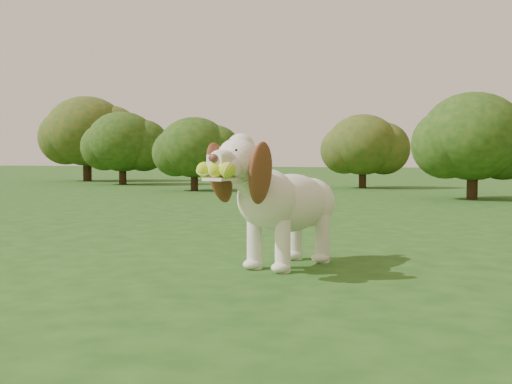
% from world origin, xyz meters
% --- Properties ---
extents(ground, '(80.00, 80.00, 0.00)m').
position_xyz_m(ground, '(0.00, 0.00, 0.00)').
color(ground, '#1D4614').
rests_on(ground, ground).
extents(dog, '(0.57, 1.09, 0.72)m').
position_xyz_m(dog, '(0.54, 0.07, 0.38)').
color(dog, white).
rests_on(dog, ground).
extents(shrub_a, '(1.31, 1.31, 1.35)m').
position_xyz_m(shrub_a, '(-3.56, 7.43, 0.80)').
color(shrub_a, '#382314').
rests_on(shrub_a, ground).
extents(shrub_c, '(1.49, 1.49, 1.55)m').
position_xyz_m(shrub_c, '(1.32, 6.55, 0.91)').
color(shrub_c, '#382314').
rests_on(shrub_c, ground).
extents(shrub_b, '(1.43, 1.43, 1.48)m').
position_xyz_m(shrub_b, '(-0.86, 9.56, 0.87)').
color(shrub_b, '#382314').
rests_on(shrub_b, ground).
extents(shrub_g, '(2.14, 2.14, 2.22)m').
position_xyz_m(shrub_g, '(-8.44, 11.03, 1.31)').
color(shrub_g, '#382314').
rests_on(shrub_g, ground).
extents(shrub_e, '(1.60, 1.60, 1.66)m').
position_xyz_m(shrub_e, '(-6.31, 9.37, 0.97)').
color(shrub_e, '#382314').
rests_on(shrub_e, ground).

